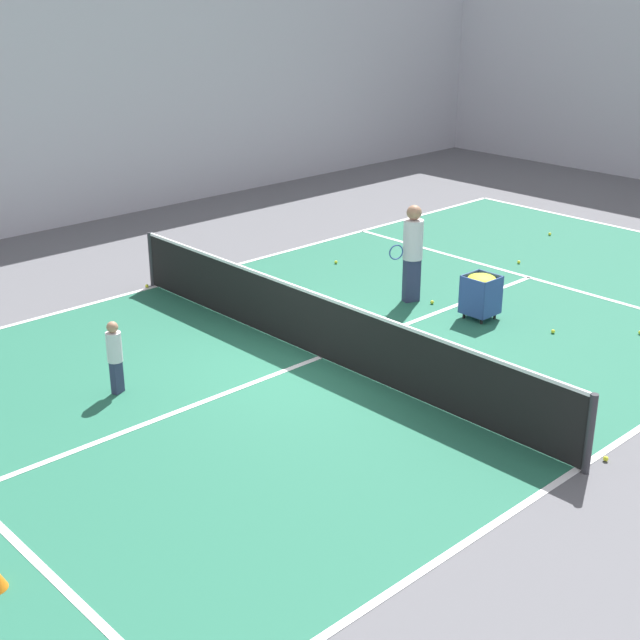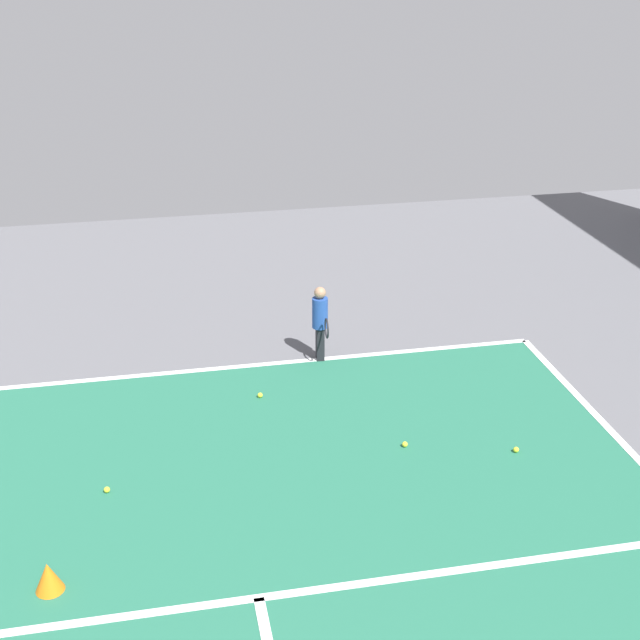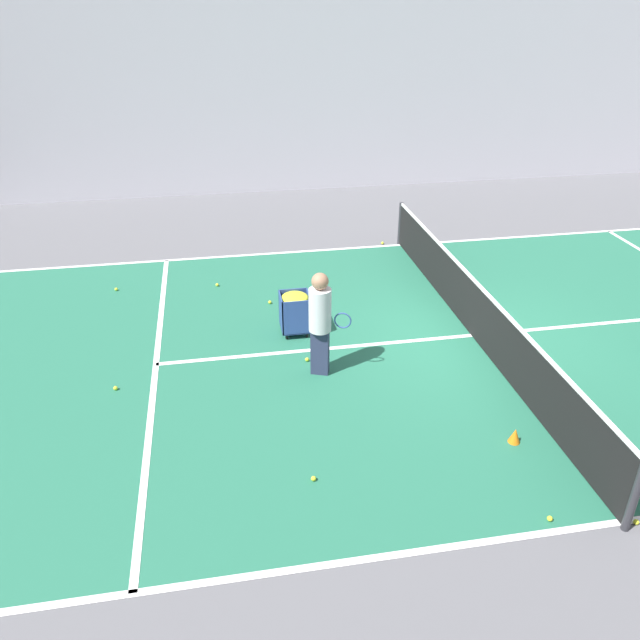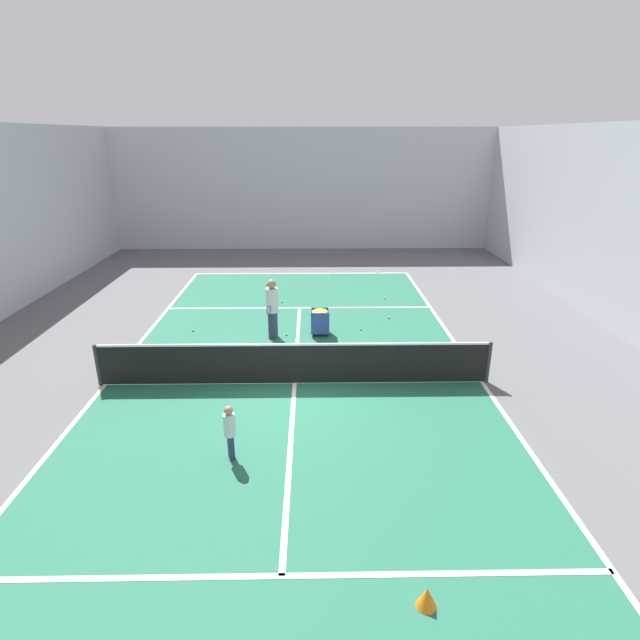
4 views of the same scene
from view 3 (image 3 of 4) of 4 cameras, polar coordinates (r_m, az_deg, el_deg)
The scene contains 20 objects.
ground_plane at distance 11.91m, azimuth 13.70°, elevation -1.39°, with size 35.14×35.14×0.00m, color #5B5B60.
court_playing_area at distance 11.91m, azimuth 13.70°, elevation -1.39°, with size 9.28×20.82×0.00m.
line_sideline_left at distance 8.72m, azimuth 25.71°, elevation -16.32°, with size 0.10×20.82×0.00m, color white.
line_sideline_right at distance 15.83m, azimuth 7.34°, elevation 6.82°, with size 0.10×20.82×0.00m, color white.
line_service_far at distance 11.08m, azimuth -14.77°, elevation -3.93°, with size 9.28×0.10×0.00m, color white.
line_centre_service at distance 11.91m, azimuth 13.70°, elevation -1.37°, with size 0.10×11.45×0.00m, color white.
hall_enclosure_right at distance 19.98m, azimuth 3.35°, elevation 20.57°, with size 0.15×31.44×6.14m.
tennis_net at distance 11.66m, azimuth 14.00°, elevation 0.96°, with size 9.58×0.10×1.07m.
coach_at_net at distance 9.98m, azimuth 0.03°, elevation 0.21°, with size 0.47×0.73×1.82m.
ball_cart at distance 11.41m, azimuth -2.30°, elevation 1.31°, with size 0.55×0.54×0.81m.
training_cone_0 at distance 9.39m, azimuth 17.39°, elevation -10.05°, with size 0.17×0.17×0.22m, color orange.
tennis_ball_0 at distance 12.75m, azimuth -4.61°, elevation 1.64°, with size 0.07×0.07×0.07m, color yellow.
tennis_ball_1 at distance 8.43m, azimuth -0.59°, elevation -14.29°, with size 0.07×0.07×0.07m, color yellow.
tennis_ball_2 at distance 13.96m, azimuth -18.14°, elevation 2.69°, with size 0.07×0.07×0.07m, color yellow.
tennis_ball_3 at distance 8.40m, azimuth 20.27°, elevation -16.66°, with size 0.07×0.07×0.07m, color yellow.
tennis_ball_4 at distance 13.65m, azimuth -9.38°, elevation 3.19°, with size 0.07×0.07×0.07m, color yellow.
tennis_ball_6 at distance 8.76m, azimuth 26.93°, elevation -16.14°, with size 0.07×0.07×0.07m, color yellow.
tennis_ball_7 at distance 15.82m, azimuth 5.73°, elevation 7.02°, with size 0.07×0.07×0.07m, color yellow.
tennis_ball_10 at distance 10.78m, azimuth -1.19°, elevation -3.63°, with size 0.07×0.07×0.07m, color yellow.
tennis_ball_13 at distance 10.58m, azimuth -18.19°, elevation -5.94°, with size 0.07×0.07×0.07m, color yellow.
Camera 3 is at (-9.40, 4.53, 5.74)m, focal length 35.00 mm.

